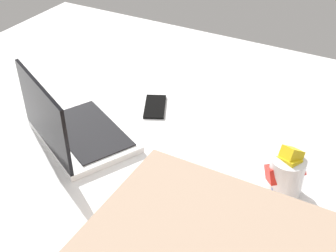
# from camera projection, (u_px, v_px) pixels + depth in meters

# --- Properties ---
(bed_mattress) EXTENTS (1.80, 1.40, 0.18)m
(bed_mattress) POSITION_uv_depth(u_px,v_px,m) (142.00, 133.00, 1.53)
(bed_mattress) COLOR white
(bed_mattress) RESTS_ON ground
(laptop) EXTENTS (0.40, 0.36, 0.23)m
(laptop) POSITION_uv_depth(u_px,v_px,m) (73.00, 129.00, 1.32)
(laptop) COLOR silver
(laptop) RESTS_ON bed_mattress
(snack_cup) EXTENTS (0.11, 0.11, 0.15)m
(snack_cup) POSITION_uv_depth(u_px,v_px,m) (286.00, 174.00, 1.13)
(snack_cup) COLOR silver
(snack_cup) RESTS_ON bed_mattress
(cell_phone) EXTENTS (0.12, 0.16, 0.01)m
(cell_phone) POSITION_uv_depth(u_px,v_px,m) (155.00, 107.00, 1.50)
(cell_phone) COLOR black
(cell_phone) RESTS_ON bed_mattress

